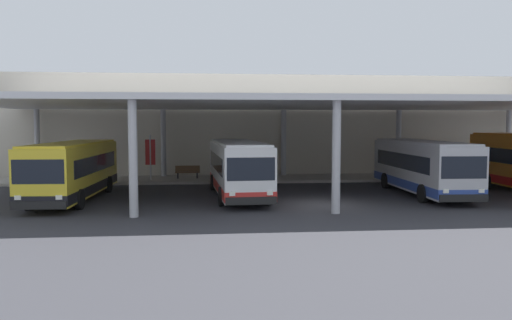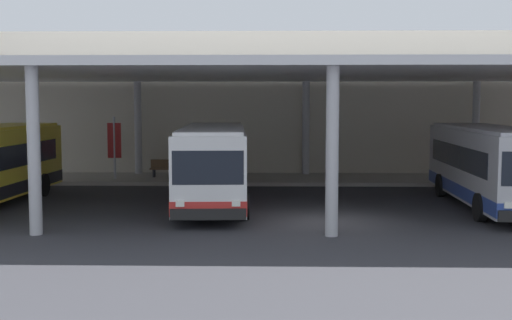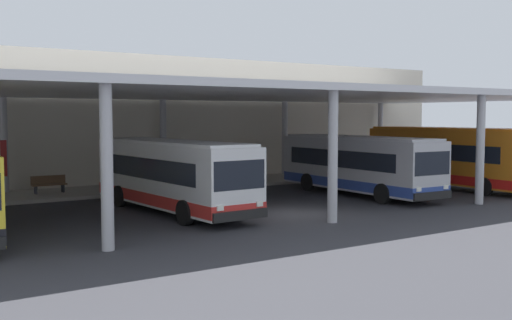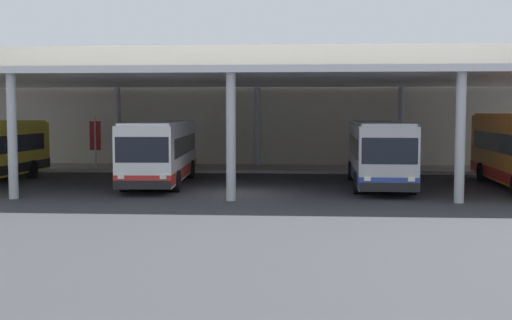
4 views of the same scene
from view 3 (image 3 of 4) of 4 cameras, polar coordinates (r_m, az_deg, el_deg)
ground_plane at (r=26.50m, az=3.65°, el=-5.08°), size 200.00×200.00×0.00m
platform_kerb at (r=36.48m, az=-7.51°, el=-2.44°), size 42.00×4.50×0.18m
station_building_facade at (r=39.20m, az=-9.64°, el=3.77°), size 48.00×1.60×8.06m
canopy_shelter at (r=30.75m, az=-2.51°, el=6.09°), size 40.00×17.00×5.55m
bus_second_bay at (r=27.03m, az=-7.88°, el=-1.39°), size 3.13×10.66×3.17m
bus_middle_bay at (r=33.06m, az=9.55°, el=-0.41°), size 2.94×10.60×3.17m
bus_far_bay at (r=37.57m, az=17.71°, el=0.28°), size 3.03×11.42×3.57m
bench_waiting at (r=33.96m, az=-18.87°, el=-2.14°), size 1.80×0.45×0.92m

